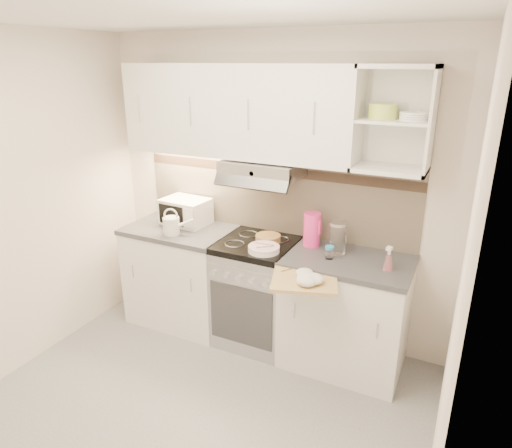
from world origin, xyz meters
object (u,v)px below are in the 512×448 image
object	(u,v)px
microwave	(186,211)
plate_stack	(264,249)
glass_jar	(338,238)
cutting_board	(305,280)
electric_range	(257,292)
pink_pitcher	(312,229)
watering_can	(172,225)
spray_bottle	(388,260)

from	to	relation	value
microwave	plate_stack	bearing A→B (deg)	-12.86
glass_jar	cutting_board	distance (m)	0.50
electric_range	pink_pitcher	distance (m)	0.73
plate_stack	pink_pitcher	size ratio (longest dim) A/B	0.90
watering_can	spray_bottle	world-z (taller)	watering_can
electric_range	plate_stack	world-z (taller)	plate_stack
electric_range	cutting_board	xyz separation A→B (m)	(0.56, -0.41, 0.42)
electric_range	microwave	size ratio (longest dim) A/B	2.16
microwave	pink_pitcher	bearing A→B (deg)	4.25
electric_range	glass_jar	distance (m)	0.86
microwave	pink_pitcher	xyz separation A→B (m)	(1.18, 0.00, 0.02)
glass_jar	electric_range	bearing A→B (deg)	-174.18
pink_pitcher	glass_jar	distance (m)	0.23
pink_pitcher	spray_bottle	world-z (taller)	pink_pitcher
glass_jar	spray_bottle	size ratio (longest dim) A/B	1.30
microwave	cutting_board	bearing A→B (deg)	-17.72
watering_can	cutting_board	world-z (taller)	watering_can
cutting_board	watering_can	bearing A→B (deg)	150.79
glass_jar	cutting_board	xyz separation A→B (m)	(-0.08, -0.47, -0.15)
watering_can	cutting_board	distance (m)	1.30
microwave	cutting_board	distance (m)	1.42
microwave	pink_pitcher	world-z (taller)	pink_pitcher
spray_bottle	cutting_board	size ratio (longest dim) A/B	0.43
plate_stack	cutting_board	distance (m)	0.50
electric_range	plate_stack	bearing A→B (deg)	-49.67
electric_range	cutting_board	distance (m)	0.81
watering_can	plate_stack	size ratio (longest dim) A/B	1.07
electric_range	pink_pitcher	world-z (taller)	pink_pitcher
electric_range	pink_pitcher	xyz separation A→B (m)	(0.41, 0.12, 0.58)
glass_jar	plate_stack	bearing A→B (deg)	-156.56
electric_range	glass_jar	size ratio (longest dim) A/B	3.67
pink_pitcher	spray_bottle	size ratio (longest dim) A/B	1.42
electric_range	spray_bottle	world-z (taller)	spray_bottle
microwave	spray_bottle	distance (m)	1.81
cutting_board	glass_jar	bearing A→B (deg)	62.39
watering_can	glass_jar	bearing A→B (deg)	-12.68
watering_can	glass_jar	size ratio (longest dim) A/B	1.05
glass_jar	cutting_board	size ratio (longest dim) A/B	0.56
electric_range	pink_pitcher	bearing A→B (deg)	16.21
microwave	plate_stack	world-z (taller)	microwave
microwave	cutting_board	size ratio (longest dim) A/B	0.96
electric_range	cutting_board	size ratio (longest dim) A/B	2.07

